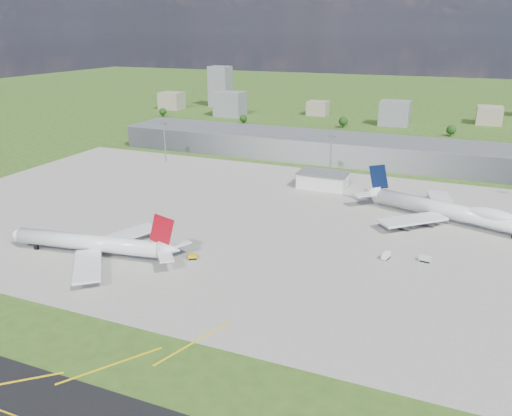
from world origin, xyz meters
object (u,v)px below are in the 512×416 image
at_px(airliner_red_twin, 94,244).
at_px(van_white_near, 386,256).
at_px(tug_yellow, 193,257).
at_px(van_white_far, 425,259).
at_px(airliner_blue_quad, 450,211).

relative_size(airliner_red_twin, van_white_near, 14.13).
distance_m(tug_yellow, van_white_far, 87.56).
height_order(airliner_red_twin, airliner_blue_quad, airliner_blue_quad).
xyz_separation_m(airliner_red_twin, tug_yellow, (35.70, 12.00, -4.38)).
relative_size(airliner_blue_quad, van_white_near, 15.65).
bearing_deg(airliner_blue_quad, tug_yellow, -120.84).
distance_m(airliner_blue_quad, van_white_far, 46.47).
bearing_deg(airliner_blue_quad, airliner_red_twin, -126.25).
height_order(airliner_red_twin, tug_yellow, airliner_red_twin).
bearing_deg(van_white_near, airliner_blue_quad, -8.34).
height_order(airliner_blue_quad, van_white_far, airliner_blue_quad).
bearing_deg(van_white_far, van_white_near, -160.28).
bearing_deg(tug_yellow, van_white_far, -8.06).
xyz_separation_m(airliner_red_twin, van_white_far, (117.61, 42.94, -4.16)).
height_order(airliner_red_twin, van_white_near, airliner_red_twin).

